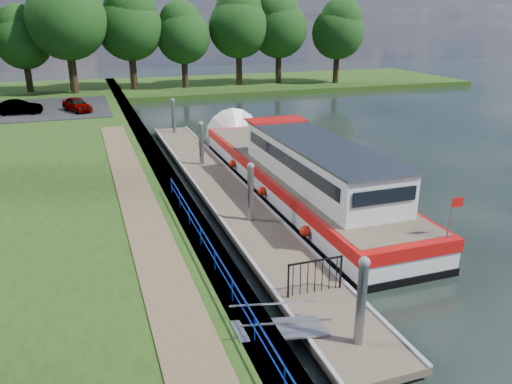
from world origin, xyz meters
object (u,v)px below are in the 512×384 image
object	(u,v)px
barge	(291,170)
car_b	(19,107)
car_a	(77,104)
pontoon	(223,192)

from	to	relation	value
barge	car_b	distance (m)	27.51
barge	car_a	world-z (taller)	barge
barge	car_b	bearing A→B (deg)	122.92
pontoon	barge	xyz separation A→B (m)	(3.60, -0.44, 0.90)
pontoon	car_b	distance (m)	25.37
car_a	car_b	world-z (taller)	car_a
pontoon	barge	distance (m)	3.73
pontoon	car_a	size ratio (longest dim) A/B	8.41
pontoon	car_a	world-z (taller)	car_a
pontoon	car_a	bearing A→B (deg)	106.73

